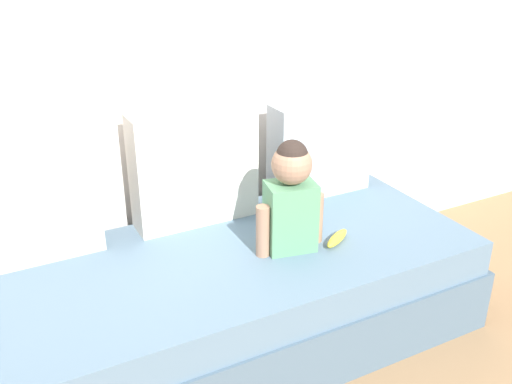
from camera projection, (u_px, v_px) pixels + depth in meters
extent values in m
plane|color=#93704C|center=(231.00, 340.00, 2.52)|extent=(12.00, 12.00, 0.00)
cube|color=silver|center=(170.00, 54.00, 2.51)|extent=(5.30, 0.10, 2.28)
cube|color=#495F70|center=(231.00, 314.00, 2.47)|extent=(2.10, 0.89, 0.28)
cube|color=slate|center=(230.00, 270.00, 2.38)|extent=(2.04, 0.86, 0.16)
cube|color=#C1B29E|center=(38.00, 198.00, 2.24)|extent=(0.44, 0.16, 0.50)
cube|color=silver|center=(194.00, 167.00, 2.51)|extent=(0.55, 0.16, 0.51)
cube|color=#B2BCC6|center=(320.00, 148.00, 2.80)|extent=(0.50, 0.16, 0.46)
cube|color=#568E66|center=(290.00, 216.00, 2.33)|extent=(0.22, 0.18, 0.29)
sphere|color=#9E755B|center=(292.00, 164.00, 2.24)|extent=(0.16, 0.16, 0.16)
sphere|color=#2D231E|center=(292.00, 156.00, 2.22)|extent=(0.13, 0.13, 0.13)
cylinder|color=#9E755B|center=(263.00, 231.00, 2.29)|extent=(0.06, 0.06, 0.22)
cylinder|color=#9E755B|center=(316.00, 218.00, 2.40)|extent=(0.06, 0.06, 0.22)
ellipsoid|color=yellow|center=(337.00, 238.00, 2.42)|extent=(0.17, 0.12, 0.04)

